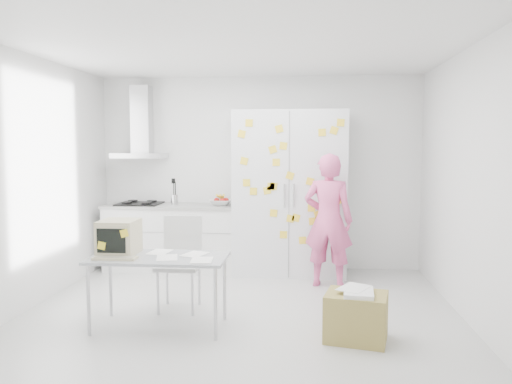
# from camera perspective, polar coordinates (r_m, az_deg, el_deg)

# --- Properties ---
(floor) EXTENTS (4.50, 4.00, 0.02)m
(floor) POSITION_cam_1_polar(r_m,az_deg,el_deg) (5.37, -1.71, -13.64)
(floor) COLOR silver
(floor) RESTS_ON ground
(walls) EXTENTS (4.52, 4.01, 2.70)m
(walls) POSITION_cam_1_polar(r_m,az_deg,el_deg) (5.81, -0.84, 1.51)
(walls) COLOR white
(walls) RESTS_ON ground
(ceiling) EXTENTS (4.50, 4.00, 0.02)m
(ceiling) POSITION_cam_1_polar(r_m,az_deg,el_deg) (5.18, -1.79, 16.07)
(ceiling) COLOR white
(ceiling) RESTS_ON walls
(counter_run) EXTENTS (1.84, 0.63, 1.28)m
(counter_run) POSITION_cam_1_polar(r_m,az_deg,el_deg) (7.10, -9.61, -5.03)
(counter_run) COLOR white
(counter_run) RESTS_ON ground
(range_hood) EXTENTS (0.70, 0.48, 1.01)m
(range_hood) POSITION_cam_1_polar(r_m,az_deg,el_deg) (7.26, -12.98, 6.92)
(range_hood) COLOR silver
(range_hood) RESTS_ON walls
(tall_cabinet) EXTENTS (1.50, 0.68, 2.20)m
(tall_cabinet) POSITION_cam_1_polar(r_m,az_deg,el_deg) (6.75, 3.88, -0.11)
(tall_cabinet) COLOR silver
(tall_cabinet) RESTS_ON ground
(person) EXTENTS (0.67, 0.50, 1.64)m
(person) POSITION_cam_1_polar(r_m,az_deg,el_deg) (6.19, 8.27, -3.23)
(person) COLOR #EC5B97
(person) RESTS_ON ground
(desk) EXTENTS (1.29, 0.66, 1.02)m
(desk) POSITION_cam_1_polar(r_m,az_deg,el_deg) (4.94, -13.86, -6.05)
(desk) COLOR #A3A7AD
(desk) RESTS_ON ground
(chair) EXTENTS (0.45, 0.45, 0.98)m
(chair) POSITION_cam_1_polar(r_m,az_deg,el_deg) (5.43, -8.61, -7.31)
(chair) COLOR silver
(chair) RESTS_ON ground
(cardboard_box) EXTENTS (0.61, 0.53, 0.46)m
(cardboard_box) POSITION_cam_1_polar(r_m,az_deg,el_deg) (4.66, 11.38, -13.72)
(cardboard_box) COLOR #9C8C44
(cardboard_box) RESTS_ON ground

